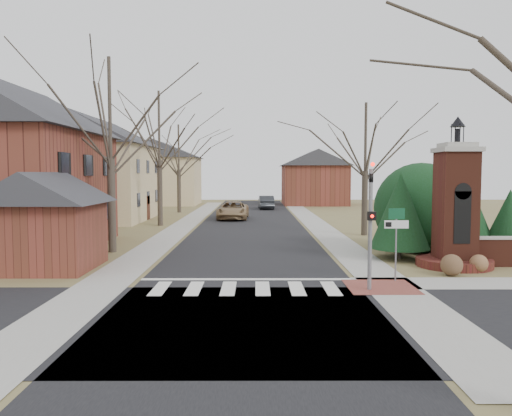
{
  "coord_description": "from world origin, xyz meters",
  "views": [
    {
      "loc": [
        0.33,
        -16.45,
        4.05
      ],
      "look_at": [
        0.38,
        6.0,
        2.48
      ],
      "focal_mm": 35.0,
      "sensor_mm": 36.0,
      "label": 1
    }
  ],
  "objects_px": {
    "traffic_signal_pole": "(371,216)",
    "pickup_truck": "(233,210)",
    "sign_post": "(396,230)",
    "brick_gate_monument": "(455,217)",
    "distant_car": "(266,202)"
  },
  "relations": [
    {
      "from": "sign_post",
      "to": "distant_car",
      "type": "height_order",
      "value": "sign_post"
    },
    {
      "from": "distant_car",
      "to": "pickup_truck",
      "type": "bearing_deg",
      "value": 72.82
    },
    {
      "from": "traffic_signal_pole",
      "to": "pickup_truck",
      "type": "bearing_deg",
      "value": 102.39
    },
    {
      "from": "traffic_signal_pole",
      "to": "pickup_truck",
      "type": "distance_m",
      "value": 27.56
    },
    {
      "from": "distant_car",
      "to": "traffic_signal_pole",
      "type": "bearing_deg",
      "value": 90.98
    },
    {
      "from": "pickup_truck",
      "to": "distant_car",
      "type": "relative_size",
      "value": 1.21
    },
    {
      "from": "traffic_signal_pole",
      "to": "distant_car",
      "type": "distance_m",
      "value": 39.6
    },
    {
      "from": "sign_post",
      "to": "pickup_truck",
      "type": "relative_size",
      "value": 0.49
    },
    {
      "from": "brick_gate_monument",
      "to": "distant_car",
      "type": "relative_size",
      "value": 1.41
    },
    {
      "from": "traffic_signal_pole",
      "to": "brick_gate_monument",
      "type": "relative_size",
      "value": 0.69
    },
    {
      "from": "pickup_truck",
      "to": "sign_post",
      "type": "bearing_deg",
      "value": -72.55
    },
    {
      "from": "sign_post",
      "to": "pickup_truck",
      "type": "distance_m",
      "value": 26.47
    },
    {
      "from": "sign_post",
      "to": "brick_gate_monument",
      "type": "xyz_separation_m",
      "value": [
        3.41,
        3.01,
        0.22
      ]
    },
    {
      "from": "sign_post",
      "to": "distant_car",
      "type": "xyz_separation_m",
      "value": [
        -3.99,
        38.05,
        -1.19
      ]
    },
    {
      "from": "traffic_signal_pole",
      "to": "sign_post",
      "type": "xyz_separation_m",
      "value": [
        1.29,
        1.41,
        -0.64
      ]
    }
  ]
}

